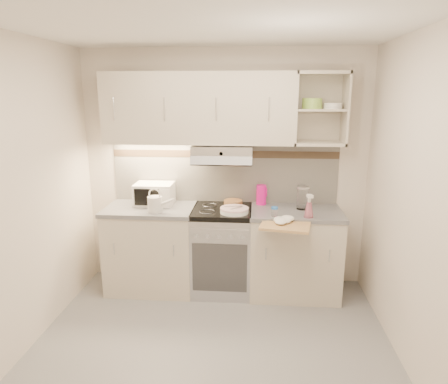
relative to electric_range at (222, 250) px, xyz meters
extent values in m
plane|color=gray|center=(0.00, -1.10, -0.45)|extent=(3.00, 3.00, 0.00)
cube|color=beige|center=(0.00, 0.30, 0.80)|extent=(3.00, 0.04, 2.50)
cube|color=beige|center=(0.00, -2.50, 0.80)|extent=(3.00, 0.04, 2.50)
cube|color=beige|center=(-1.50, -1.10, 0.80)|extent=(0.04, 2.80, 2.50)
cube|color=beige|center=(1.50, -1.10, 0.80)|extent=(0.04, 2.80, 2.50)
cube|color=white|center=(0.00, -1.10, 2.05)|extent=(3.00, 2.80, 0.04)
cube|color=silver|center=(0.00, 0.29, 0.77)|extent=(2.40, 0.02, 0.64)
cube|color=#3E2F22|center=(0.00, 0.28, 0.97)|extent=(2.40, 0.01, 0.08)
cube|color=beige|center=(-0.25, 0.13, 1.45)|extent=(1.90, 0.34, 0.70)
cube|color=beige|center=(0.95, 0.13, 1.45)|extent=(0.50, 0.34, 0.70)
cylinder|color=#8DBD48|center=(0.87, 0.13, 1.50)|extent=(0.19, 0.19, 0.10)
cylinder|color=white|center=(1.07, 0.13, 1.48)|extent=(0.18, 0.18, 0.06)
cube|color=#B7B7BC|center=(0.00, 0.10, 1.03)|extent=(0.60, 0.40, 0.12)
cube|color=beige|center=(-0.75, 0.00, -0.02)|extent=(0.90, 0.60, 0.86)
cube|color=slate|center=(-0.75, 0.00, 0.43)|extent=(0.92, 0.62, 0.04)
cube|color=beige|center=(0.75, 0.00, -0.02)|extent=(0.90, 0.60, 0.86)
cube|color=slate|center=(0.75, 0.00, 0.43)|extent=(0.92, 0.62, 0.04)
cube|color=#B7B7BC|center=(0.00, 0.00, -0.03)|extent=(0.60, 0.58, 0.85)
cube|color=black|center=(0.00, 0.00, 0.42)|extent=(0.60, 0.60, 0.05)
cube|color=white|center=(-0.73, 0.12, 0.56)|extent=(0.40, 0.30, 0.23)
cube|color=black|center=(-0.73, -0.03, 0.56)|extent=(0.26, 0.02, 0.17)
cylinder|color=silver|center=(-0.65, -0.16, 0.53)|extent=(0.14, 0.14, 0.16)
cone|color=silver|center=(-0.54, -0.17, 0.55)|extent=(0.20, 0.06, 0.12)
torus|color=silver|center=(-0.65, -0.16, 0.63)|extent=(0.13, 0.03, 0.13)
cylinder|color=white|center=(0.13, -0.13, 0.46)|extent=(0.28, 0.28, 0.02)
cylinder|color=white|center=(0.13, -0.13, 0.48)|extent=(0.28, 0.28, 0.02)
cylinder|color=white|center=(0.13, -0.13, 0.49)|extent=(0.28, 0.28, 0.02)
cube|color=silver|center=(0.13, -0.13, 0.51)|extent=(0.18, 0.08, 0.01)
cylinder|color=#B79640|center=(0.10, 0.16, 0.47)|extent=(0.19, 0.19, 0.05)
cylinder|color=#EE0D8F|center=(0.40, 0.20, 0.55)|extent=(0.10, 0.10, 0.21)
cube|color=#EE0D8F|center=(0.45, 0.21, 0.58)|extent=(0.02, 0.03, 0.09)
cylinder|color=white|center=(0.82, 0.06, 0.56)|extent=(0.12, 0.12, 0.22)
cylinder|color=#B7B7BC|center=(0.82, 0.06, 0.68)|extent=(0.13, 0.13, 0.02)
cylinder|color=silver|center=(0.52, -0.22, 0.49)|extent=(0.06, 0.06, 0.07)
cylinder|color=blue|center=(0.52, -0.22, 0.53)|extent=(0.06, 0.06, 0.02)
cone|color=pink|center=(0.85, -0.22, 0.52)|extent=(0.09, 0.09, 0.15)
cube|color=tan|center=(0.62, -0.37, 0.42)|extent=(0.50, 0.47, 0.02)
camera|label=1|loc=(0.34, -3.90, 1.60)|focal=32.00mm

